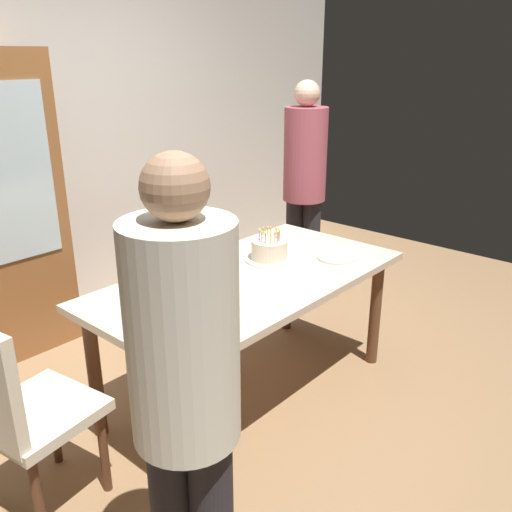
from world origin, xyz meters
The scene contains 13 objects.
ground centered at (0.00, 0.00, 0.00)m, with size 6.40×6.40×0.00m, color #93704C.
back_wall centered at (0.00, 1.85, 1.30)m, with size 6.40×0.10×2.60m, color beige.
dining_table centered at (0.00, 0.00, 0.65)m, with size 1.76×0.90×0.74m.
birthday_cake centered at (0.25, 0.07, 0.80)m, with size 0.28×0.28×0.19m.
plate_near_celebrant centered at (-0.48, -0.20, 0.75)m, with size 0.22×0.22×0.01m, color silver.
plate_far_side centered at (-0.09, 0.20, 0.75)m, with size 0.22×0.22×0.01m, color silver.
plate_near_guest centered at (0.53, -0.20, 0.75)m, with size 0.22×0.22×0.01m, color silver.
fork_near_celebrant centered at (-0.64, -0.20, 0.74)m, with size 0.18×0.02×0.01m, color silver.
fork_far_side centered at (-0.25, 0.20, 0.74)m, with size 0.18×0.02×0.01m, color silver.
chair_spindle_back centered at (0.10, 0.77, 0.46)m, with size 0.50×0.50×0.95m.
chair_upholstered centered at (-1.27, 0.12, 0.53)m, with size 0.50×0.50×0.95m.
person_celebrant centered at (-1.13, -0.77, 0.93)m, with size 0.32×0.32×1.64m.
person_guest centered at (1.26, 0.58, 0.97)m, with size 0.32×0.32×1.69m.
Camera 1 is at (-2.01, -1.81, 1.86)m, focal length 38.18 mm.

